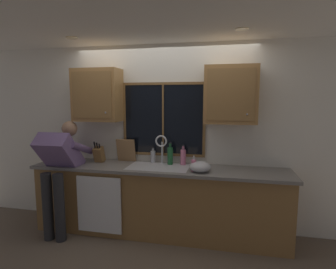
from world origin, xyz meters
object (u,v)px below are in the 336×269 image
at_px(soap_dispenser, 194,165).
at_px(bottle_amber_small, 183,157).
at_px(person_standing, 60,166).
at_px(cutting_board, 126,150).
at_px(knife_block, 99,155).
at_px(bottle_green_glass, 170,155).
at_px(mixing_bowl, 200,167).
at_px(bottle_tall_clear, 153,156).

bearing_deg(soap_dispenser, bottle_amber_small, 120.94).
relative_size(person_standing, cutting_board, 4.60).
height_order(knife_block, cutting_board, cutting_board).
xyz_separation_m(soap_dispenser, bottle_green_glass, (-0.35, 0.27, 0.05)).
distance_m(person_standing, mixing_bowl, 1.83).
relative_size(knife_block, soap_dispenser, 1.61).
bearing_deg(bottle_tall_clear, knife_block, -169.88).
bearing_deg(person_standing, mixing_bowl, 5.53).
height_order(knife_block, bottle_tall_clear, knife_block).
bearing_deg(knife_block, cutting_board, 19.56).
distance_m(knife_block, bottle_tall_clear, 0.76).
bearing_deg(bottle_green_glass, soap_dispenser, -37.63).
xyz_separation_m(knife_block, cutting_board, (0.36, 0.13, 0.05)).
relative_size(cutting_board, mixing_bowl, 1.23).
distance_m(person_standing, bottle_amber_small, 1.64).
xyz_separation_m(person_standing, cutting_board, (0.73, 0.50, 0.14)).
distance_m(person_standing, cutting_board, 0.90).
relative_size(cutting_board, bottle_green_glass, 1.08).
distance_m(soap_dispenser, bottle_amber_small, 0.35).
bearing_deg(person_standing, knife_block, 44.92).
bearing_deg(bottle_green_glass, mixing_bowl, -32.41).
bearing_deg(knife_block, soap_dispenser, -8.32).
bearing_deg(soap_dispenser, mixing_bowl, -0.90).
xyz_separation_m(soap_dispenser, bottle_amber_small, (-0.18, 0.30, 0.04)).
bearing_deg(cutting_board, bottle_tall_clear, 1.16).
bearing_deg(bottle_tall_clear, bottle_green_glass, -13.25).
distance_m(person_standing, bottle_green_glass, 1.46).
xyz_separation_m(bottle_tall_clear, bottle_amber_small, (0.43, -0.04, 0.02)).
relative_size(cutting_board, bottle_tall_clear, 1.50).
xyz_separation_m(knife_block, mixing_bowl, (1.44, -0.20, -0.05)).
bearing_deg(bottle_green_glass, bottle_amber_small, 8.21).
height_order(knife_block, bottle_amber_small, knife_block).
bearing_deg(person_standing, bottle_green_glass, 17.98).
relative_size(bottle_tall_clear, bottle_amber_small, 0.81).
bearing_deg(cutting_board, bottle_green_glass, -4.61).
distance_m(cutting_board, bottle_green_glass, 0.66).
bearing_deg(knife_block, bottle_amber_small, 4.76).
height_order(person_standing, soap_dispenser, person_standing).
distance_m(cutting_board, bottle_tall_clear, 0.40).
relative_size(knife_block, bottle_green_glass, 1.06).
height_order(soap_dispenser, bottle_tall_clear, bottle_tall_clear).
bearing_deg(person_standing, cutting_board, 34.46).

